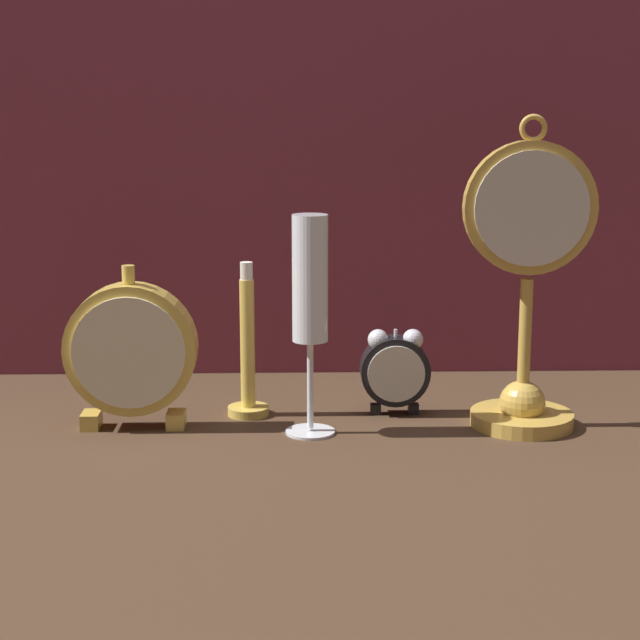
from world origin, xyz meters
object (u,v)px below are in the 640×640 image
object	(u,v)px
pocket_watch_on_stand	(526,301)
champagne_flute	(310,295)
brass_candlestick	(248,362)
alarm_clock_twin_bell	(395,368)
mantel_clock_silver	(131,351)

from	to	relation	value
pocket_watch_on_stand	champagne_flute	xyz separation A→B (m)	(-0.24, -0.02, 0.01)
champagne_flute	brass_candlestick	world-z (taller)	champagne_flute
champagne_flute	pocket_watch_on_stand	bearing A→B (deg)	4.73
brass_candlestick	pocket_watch_on_stand	bearing A→B (deg)	-9.41
pocket_watch_on_stand	brass_candlestick	bearing A→B (deg)	170.59
alarm_clock_twin_bell	mantel_clock_silver	distance (m)	0.30
champagne_flute	brass_candlestick	size ratio (longest dim) A/B	1.34
mantel_clock_silver	champagne_flute	size ratio (longest dim) A/B	0.76
alarm_clock_twin_bell	mantel_clock_silver	xyz separation A→B (m)	(-0.29, -0.05, 0.03)
pocket_watch_on_stand	brass_candlestick	xyz separation A→B (m)	(-0.31, 0.05, -0.08)
pocket_watch_on_stand	champagne_flute	world-z (taller)	pocket_watch_on_stand
alarm_clock_twin_bell	champagne_flute	distance (m)	0.15
mantel_clock_silver	pocket_watch_on_stand	bearing A→B (deg)	-0.50
alarm_clock_twin_bell	mantel_clock_silver	bearing A→B (deg)	-171.26
brass_candlestick	mantel_clock_silver	bearing A→B (deg)	-159.44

